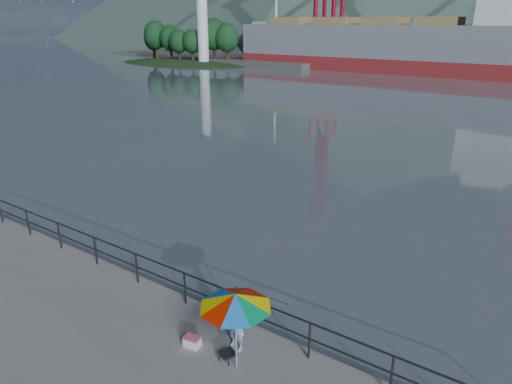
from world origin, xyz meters
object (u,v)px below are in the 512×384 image
cooler_bag (192,342)px  bulk_carrier (404,44)px  fisherman (236,323)px  beach_umbrella (235,301)px

cooler_bag → bulk_carrier: bearing=93.9°
fisherman → cooler_bag: fisherman is taller
fisherman → cooler_bag: (-0.96, -0.57, -0.64)m
fisherman → beach_umbrella: size_ratio=0.74×
beach_umbrella → cooler_bag: (-1.38, -0.00, -1.75)m
fisherman → beach_umbrella: 1.32m
fisherman → bulk_carrier: size_ratio=0.03×
beach_umbrella → bulk_carrier: size_ratio=0.04×
beach_umbrella → cooler_bag: size_ratio=5.05×
fisherman → cooler_bag: size_ratio=3.73×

